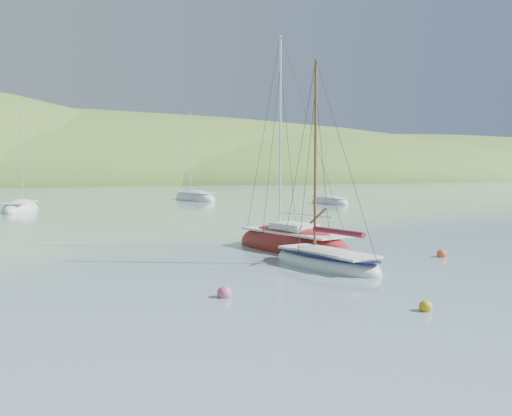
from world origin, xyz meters
name	(u,v)px	position (x,y,z in m)	size (l,w,h in m)	color
ground	(333,315)	(0.00, 0.00, 0.00)	(700.00, 700.00, 0.00)	gray
daysailer_white	(326,262)	(4.16, 6.92, 0.22)	(3.15, 6.43, 9.47)	silver
sloop_red	(292,246)	(5.28, 11.89, 0.22)	(4.31, 8.47, 11.96)	maroon
distant_sloop_a	(20,209)	(-5.77, 46.23, 0.18)	(5.01, 8.04, 10.82)	silver
distant_sloop_b	(195,199)	(15.87, 56.86, 0.21)	(4.59, 9.30, 12.69)	silver
distant_sloop_d	(330,202)	(27.67, 42.98, 0.17)	(2.53, 6.66, 9.41)	silver
mooring_buoys	(294,277)	(1.49, 4.91, 0.12)	(21.47, 11.94, 0.50)	#C39314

